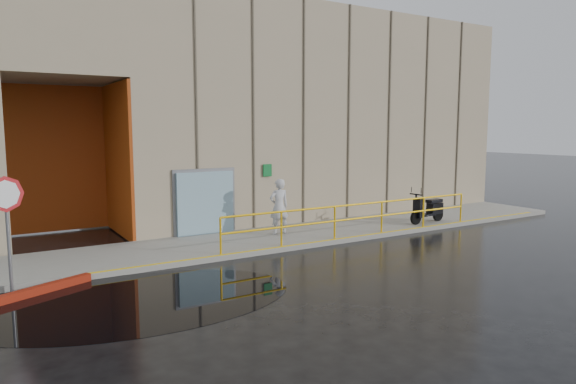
{
  "coord_description": "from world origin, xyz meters",
  "views": [
    {
      "loc": [
        -5.98,
        -9.32,
        3.52
      ],
      "look_at": [
        1.53,
        3.0,
        1.73
      ],
      "focal_mm": 32.0,
      "sensor_mm": 36.0,
      "label": 1
    }
  ],
  "objects_px": {
    "person": "(279,207)",
    "red_curb": "(39,290)",
    "scooter": "(428,202)",
    "stop_sign": "(6,209)"
  },
  "relations": [
    {
      "from": "person",
      "to": "stop_sign",
      "type": "height_order",
      "value": "stop_sign"
    },
    {
      "from": "person",
      "to": "red_curb",
      "type": "distance_m",
      "value": 7.56
    },
    {
      "from": "stop_sign",
      "to": "red_curb",
      "type": "xyz_separation_m",
      "value": [
        0.5,
        -0.28,
        -1.76
      ]
    },
    {
      "from": "stop_sign",
      "to": "red_curb",
      "type": "height_order",
      "value": "stop_sign"
    },
    {
      "from": "red_curb",
      "to": "person",
      "type": "bearing_deg",
      "value": 16.51
    },
    {
      "from": "person",
      "to": "scooter",
      "type": "relative_size",
      "value": 1.03
    },
    {
      "from": "scooter",
      "to": "red_curb",
      "type": "relative_size",
      "value": 0.72
    },
    {
      "from": "scooter",
      "to": "red_curb",
      "type": "height_order",
      "value": "scooter"
    },
    {
      "from": "person",
      "to": "stop_sign",
      "type": "xyz_separation_m",
      "value": [
        -7.69,
        -1.85,
        0.81
      ]
    },
    {
      "from": "scooter",
      "to": "person",
      "type": "bearing_deg",
      "value": 164.95
    }
  ]
}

